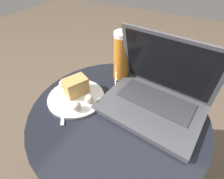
# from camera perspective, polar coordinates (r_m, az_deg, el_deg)

# --- Properties ---
(ground_plane) EXTENTS (6.00, 6.00, 0.00)m
(ground_plane) POSITION_cam_1_polar(r_m,az_deg,el_deg) (1.10, 1.30, -26.53)
(ground_plane) COLOR brown
(table) EXTENTS (0.63, 0.63, 0.55)m
(table) POSITION_cam_1_polar(r_m,az_deg,el_deg) (0.75, 1.76, -14.78)
(table) COLOR #515156
(table) RESTS_ON ground_plane
(napkin) EXTENTS (0.22, 0.19, 0.00)m
(napkin) POSITION_cam_1_polar(r_m,az_deg,el_deg) (0.70, -11.35, -1.93)
(napkin) COLOR #B7332D
(napkin) RESTS_ON table
(laptop) EXTENTS (0.37, 0.29, 0.26)m
(laptop) POSITION_cam_1_polar(r_m,az_deg,el_deg) (0.64, 14.29, -1.42)
(laptop) COLOR #47474C
(laptop) RESTS_ON table
(beer_glass) EXTENTS (0.07, 0.07, 0.21)m
(beer_glass) POSITION_cam_1_polar(r_m,az_deg,el_deg) (0.73, 3.22, 10.84)
(beer_glass) COLOR #C6701E
(beer_glass) RESTS_ON table
(snack_plate) EXTENTS (0.22, 0.22, 0.07)m
(snack_plate) POSITION_cam_1_polar(r_m,az_deg,el_deg) (0.68, -11.55, -0.99)
(snack_plate) COLOR silver
(snack_plate) RESTS_ON table
(fork) EXTENTS (0.12, 0.14, 0.00)m
(fork) POSITION_cam_1_polar(r_m,az_deg,el_deg) (0.67, -15.54, -4.79)
(fork) COLOR #B2B2B7
(fork) RESTS_ON table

